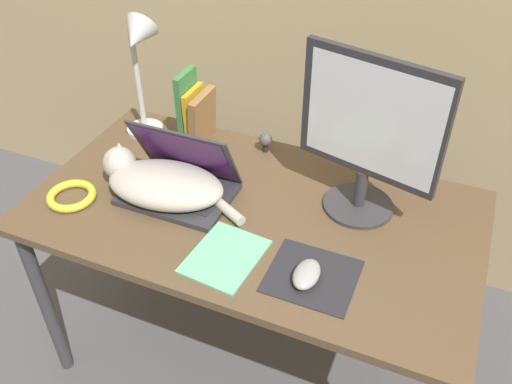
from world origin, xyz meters
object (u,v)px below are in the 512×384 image
Objects in this scene: external_monitor at (369,133)px; webcam at (266,140)px; laptop at (180,181)px; cat at (160,182)px; cable_coil at (71,196)px; desk_lamp at (138,57)px; book_row at (195,114)px; computer_mouse at (307,274)px; notepad at (225,256)px.

webcam is (-0.37, 0.17, -0.22)m from external_monitor.
laptop is 0.06m from cat.
laptop is 4.73× the size of webcam.
external_monitor is at bearing 20.50° from cable_coil.
cat is 1.09× the size of desk_lamp.
external_monitor reaches higher than cable_coil.
desk_lamp is (-0.17, -0.05, 0.20)m from book_row.
webcam reaches higher than computer_mouse.
book_row is (-0.05, 0.32, 0.05)m from cat.
desk_lamp is 0.74m from notepad.
external_monitor is (0.53, 0.15, 0.22)m from laptop.
cable_coil is at bearing -94.60° from desk_lamp.
cat is 0.41m from webcam.
desk_lamp is (-0.79, 0.09, 0.04)m from external_monitor.
external_monitor is 6.94× the size of webcam.
cat reaches higher than notepad.
cat is 0.43m from desk_lamp.
desk_lamp reaches higher than computer_mouse.
external_monitor is 0.65m from book_row.
book_row is at bearing 167.49° from external_monitor.
cable_coil is 0.66m from webcam.
laptop is 0.44m from desk_lamp.
cat is at bearing 150.84° from notepad.
laptop is 1.29× the size of book_row.
notepad is (0.51, -0.44, -0.30)m from desk_lamp.
laptop is at bearing 40.28° from cat.
external_monitor is 0.52m from notepad.
notepad is at bearing -128.47° from external_monitor.
desk_lamp is (-0.26, 0.24, 0.26)m from laptop.
laptop is at bearing -71.86° from book_row.
notepad is (0.34, -0.49, -0.10)m from book_row.
book_row reaches higher than cable_coil.
webcam is (-0.32, 0.51, 0.02)m from computer_mouse.
external_monitor reaches higher than book_row.
external_monitor is at bearing -24.45° from webcam.
book_row is at bearing 15.38° from desk_lamp.
notepad is at bearing -177.58° from computer_mouse.
webcam is at bearing 46.62° from cable_coil.
external_monitor is 0.91m from cable_coil.
desk_lamp is at bearing 173.41° from external_monitor.
cat reaches higher than webcam.
computer_mouse is at bearing -2.50° from cable_coil.
cable_coil is (-0.77, 0.03, -0.01)m from computer_mouse.
external_monitor is at bearing 15.62° from laptop.
external_monitor is 3.24× the size of cable_coil.
webcam is at bearing 63.81° from laptop.
notepad is (0.29, -0.16, -0.05)m from cat.
laptop is at bearing -42.33° from desk_lamp.
laptop reaches higher than cat.
book_row is 0.50m from cable_coil.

